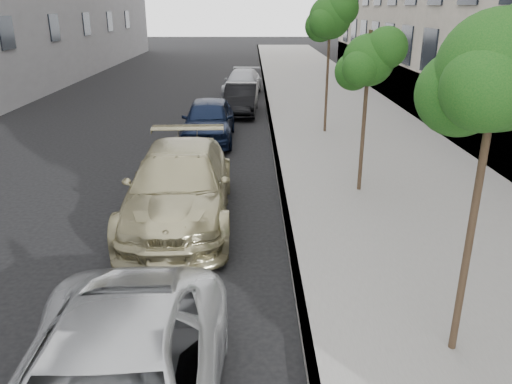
{
  "coord_description": "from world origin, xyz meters",
  "views": [
    {
      "loc": [
        0.37,
        -4.32,
        4.67
      ],
      "look_at": [
        0.45,
        4.17,
        1.5
      ],
      "focal_mm": 35.0,
      "sensor_mm": 36.0,
      "label": 1
    }
  ],
  "objects_px": {
    "sedan_rear": "(243,83)",
    "sedan_blue": "(209,120)",
    "tree_mid": "(370,60)",
    "suv": "(180,185)",
    "sedan_black": "(241,99)",
    "tree_far": "(331,17)",
    "tree_near": "(500,71)"
  },
  "relations": [
    {
      "from": "tree_near",
      "to": "tree_far",
      "type": "distance_m",
      "value": 13.0
    },
    {
      "from": "tree_mid",
      "to": "sedan_black",
      "type": "height_order",
      "value": "tree_mid"
    },
    {
      "from": "tree_far",
      "to": "sedan_blue",
      "type": "bearing_deg",
      "value": -169.38
    },
    {
      "from": "suv",
      "to": "sedan_black",
      "type": "xyz_separation_m",
      "value": [
        1.17,
        12.14,
        -0.16
      ]
    },
    {
      "from": "tree_far",
      "to": "suv",
      "type": "distance_m",
      "value": 9.88
    },
    {
      "from": "tree_mid",
      "to": "suv",
      "type": "relative_size",
      "value": 0.72
    },
    {
      "from": "suv",
      "to": "sedan_black",
      "type": "bearing_deg",
      "value": 82.37
    },
    {
      "from": "sedan_rear",
      "to": "sedan_blue",
      "type": "bearing_deg",
      "value": -90.52
    },
    {
      "from": "sedan_blue",
      "to": "sedan_rear",
      "type": "relative_size",
      "value": 0.96
    },
    {
      "from": "sedan_blue",
      "to": "suv",
      "type": "bearing_deg",
      "value": -90.86
    },
    {
      "from": "sedan_blue",
      "to": "sedan_black",
      "type": "xyz_separation_m",
      "value": [
        1.09,
        4.88,
        -0.09
      ]
    },
    {
      "from": "tree_near",
      "to": "tree_mid",
      "type": "xyz_separation_m",
      "value": [
        -0.0,
        6.5,
        -0.53
      ]
    },
    {
      "from": "tree_near",
      "to": "sedan_blue",
      "type": "xyz_separation_m",
      "value": [
        -4.42,
        12.17,
        -3.21
      ]
    },
    {
      "from": "tree_far",
      "to": "sedan_black",
      "type": "xyz_separation_m",
      "value": [
        -3.33,
        4.06,
        -3.61
      ]
    },
    {
      "from": "tree_far",
      "to": "sedan_rear",
      "type": "xyz_separation_m",
      "value": [
        -3.33,
        9.23,
        -3.61
      ]
    },
    {
      "from": "tree_near",
      "to": "sedan_black",
      "type": "xyz_separation_m",
      "value": [
        -3.33,
        17.06,
        -3.3
      ]
    },
    {
      "from": "suv",
      "to": "sedan_blue",
      "type": "xyz_separation_m",
      "value": [
        0.08,
        7.26,
        -0.07
      ]
    },
    {
      "from": "tree_mid",
      "to": "tree_far",
      "type": "relative_size",
      "value": 0.81
    },
    {
      "from": "sedan_black",
      "to": "sedan_rear",
      "type": "xyz_separation_m",
      "value": [
        -0.0,
        5.18,
        0.0
      ]
    },
    {
      "from": "tree_far",
      "to": "sedan_black",
      "type": "distance_m",
      "value": 6.37
    },
    {
      "from": "suv",
      "to": "sedan_black",
      "type": "distance_m",
      "value": 12.2
    },
    {
      "from": "tree_far",
      "to": "sedan_blue",
      "type": "distance_m",
      "value": 5.71
    },
    {
      "from": "suv",
      "to": "sedan_black",
      "type": "relative_size",
      "value": 1.4
    },
    {
      "from": "sedan_blue",
      "to": "sedan_rear",
      "type": "distance_m",
      "value": 10.12
    },
    {
      "from": "tree_mid",
      "to": "sedan_rear",
      "type": "height_order",
      "value": "tree_mid"
    },
    {
      "from": "tree_near",
      "to": "sedan_rear",
      "type": "xyz_separation_m",
      "value": [
        -3.33,
        22.23,
        -3.3
      ]
    },
    {
      "from": "sedan_black",
      "to": "sedan_blue",
      "type": "bearing_deg",
      "value": -99.53
    },
    {
      "from": "tree_mid",
      "to": "sedan_blue",
      "type": "distance_m",
      "value": 7.67
    },
    {
      "from": "sedan_blue",
      "to": "sedan_black",
      "type": "distance_m",
      "value": 5.01
    },
    {
      "from": "suv",
      "to": "sedan_rear",
      "type": "bearing_deg",
      "value": 84.01
    },
    {
      "from": "tree_mid",
      "to": "sedan_blue",
      "type": "bearing_deg",
      "value": 127.95
    },
    {
      "from": "suv",
      "to": "sedan_blue",
      "type": "relative_size",
      "value": 1.28
    }
  ]
}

